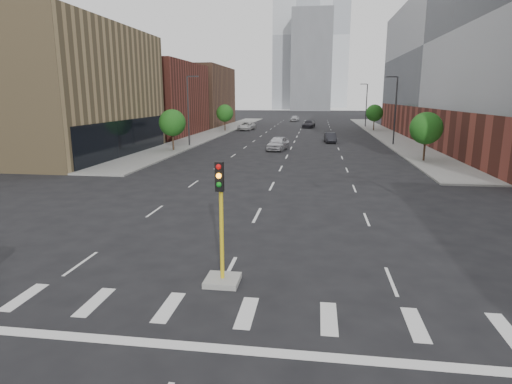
% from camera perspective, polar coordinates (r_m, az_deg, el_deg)
% --- Properties ---
extents(sidewalk_left_far, '(5.00, 92.00, 0.15)m').
position_cam_1_polar(sidewalk_left_far, '(81.20, -4.99, 8.06)').
color(sidewalk_left_far, gray).
rests_on(sidewalk_left_far, ground).
extents(sidewalk_right_far, '(5.00, 92.00, 0.15)m').
position_cam_1_polar(sidewalk_right_far, '(80.03, 16.63, 7.52)').
color(sidewalk_right_far, gray).
rests_on(sidewalk_right_far, ground).
extents(building_left_mid, '(20.00, 24.00, 14.00)m').
position_cam_1_polar(building_left_mid, '(54.36, -26.95, 11.83)').
color(building_left_mid, '#927A52').
rests_on(building_left_mid, ground).
extents(building_left_far_a, '(20.00, 22.00, 12.00)m').
position_cam_1_polar(building_left_far_a, '(77.23, -15.73, 11.82)').
color(building_left_far_a, brown).
rests_on(building_left_far_a, ground).
extents(building_left_far_b, '(20.00, 24.00, 13.00)m').
position_cam_1_polar(building_left_far_b, '(101.62, -9.79, 12.47)').
color(building_left_far_b, brown).
rests_on(building_left_far_b, ground).
extents(tower_left, '(22.00, 22.00, 70.00)m').
position_cam_1_polar(tower_left, '(226.95, 5.45, 19.82)').
color(tower_left, '#B2B7BC').
rests_on(tower_left, ground).
extents(tower_right, '(20.00, 20.00, 80.00)m').
position_cam_1_polar(tower_right, '(267.08, 10.00, 19.69)').
color(tower_right, '#B2B7BC').
rests_on(tower_right, ground).
extents(tower_mid, '(18.00, 18.00, 44.00)m').
position_cam_1_polar(tower_mid, '(205.49, 7.42, 16.89)').
color(tower_mid, slate).
rests_on(tower_mid, ground).
extents(median_traffic_signal, '(1.20, 1.20, 4.40)m').
position_cam_1_polar(median_traffic_signal, '(15.25, -4.57, -8.72)').
color(median_traffic_signal, '#999993').
rests_on(median_traffic_signal, ground).
extents(streetlight_right_a, '(1.60, 0.22, 9.07)m').
position_cam_1_polar(streetlight_right_a, '(60.77, 18.03, 10.63)').
color(streetlight_right_a, '#2D2D30').
rests_on(streetlight_right_a, ground).
extents(streetlight_right_b, '(1.60, 0.22, 9.07)m').
position_cam_1_polar(streetlight_right_b, '(95.45, 14.46, 11.37)').
color(streetlight_right_b, '#2D2D30').
rests_on(streetlight_right_b, ground).
extents(streetlight_left, '(1.60, 0.22, 9.07)m').
position_cam_1_polar(streetlight_left, '(57.35, -8.96, 11.01)').
color(streetlight_left, '#2D2D30').
rests_on(streetlight_left, ground).
extents(tree_left_near, '(3.20, 3.20, 4.85)m').
position_cam_1_polar(tree_left_near, '(52.84, -11.10, 9.04)').
color(tree_left_near, '#382619').
rests_on(tree_left_near, ground).
extents(tree_left_far, '(3.20, 3.20, 4.85)m').
position_cam_1_polar(tree_left_far, '(81.76, -4.18, 10.44)').
color(tree_left_far, '#382619').
rests_on(tree_left_far, ground).
extents(tree_right_near, '(3.20, 3.20, 4.85)m').
position_cam_1_polar(tree_right_near, '(46.28, 21.75, 7.90)').
color(tree_right_near, '#382619').
rests_on(tree_right_near, ground).
extents(tree_right_far, '(3.20, 3.20, 4.85)m').
position_cam_1_polar(tree_right_far, '(85.63, 15.52, 10.12)').
color(tree_right_far, '#382619').
rests_on(tree_right_far, ground).
extents(car_near_left, '(2.78, 5.24, 1.70)m').
position_cam_1_polar(car_near_left, '(53.02, 2.94, 6.51)').
color(car_near_left, silver).
rests_on(car_near_left, ground).
extents(car_mid_right, '(1.83, 4.35, 1.40)m').
position_cam_1_polar(car_mid_right, '(62.79, 9.87, 7.16)').
color(car_mid_right, '#222228').
rests_on(car_mid_right, ground).
extents(car_far_left, '(3.09, 5.79, 1.55)m').
position_cam_1_polar(car_far_left, '(84.79, -1.30, 8.78)').
color(car_far_left, '#BCBCBC').
rests_on(car_far_left, ground).
extents(car_deep_right, '(2.96, 5.66, 1.57)m').
position_cam_1_polar(car_deep_right, '(91.75, 7.04, 8.99)').
color(car_deep_right, '#222228').
rests_on(car_deep_right, ground).
extents(car_distant, '(2.52, 4.83, 1.57)m').
position_cam_1_polar(car_distant, '(114.51, 5.19, 9.74)').
color(car_distant, '#B7B8BC').
rests_on(car_distant, ground).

